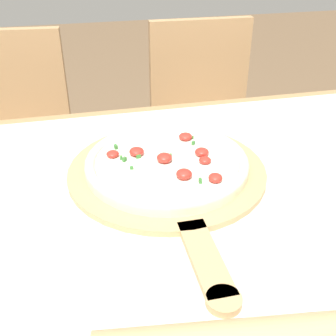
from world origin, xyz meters
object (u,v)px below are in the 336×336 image
at_px(pizza, 165,162).
at_px(chair_left, 16,143).
at_px(pizza_peel, 166,175).
at_px(chair_right, 204,124).

xyz_separation_m(pizza, chair_left, (-0.38, 0.70, -0.27)).
relative_size(pizza, chair_left, 0.37).
relative_size(pizza_peel, chair_left, 0.64).
height_order(pizza_peel, chair_left, chair_left).
bearing_deg(pizza_peel, pizza, 88.63).
distance_m(pizza, chair_right, 0.81).
bearing_deg(chair_right, pizza_peel, -111.59).
height_order(pizza_peel, pizza, pizza).
height_order(pizza, chair_left, chair_left).
distance_m(pizza, chair_left, 0.84).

